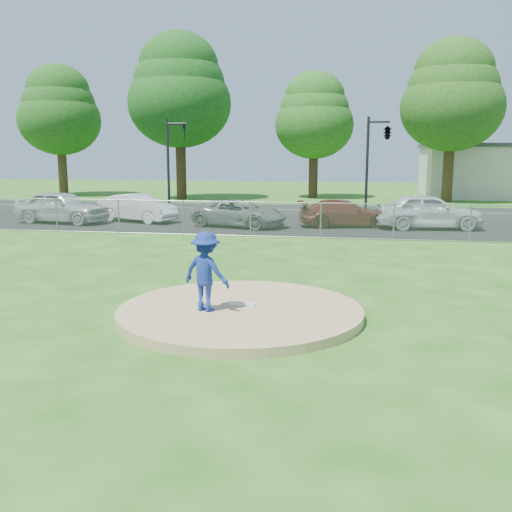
{
  "coord_description": "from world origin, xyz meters",
  "views": [
    {
      "loc": [
        2.45,
        -11.92,
        3.57
      ],
      "look_at": [
        0.0,
        2.0,
        1.0
      ],
      "focal_mm": 40.0,
      "sensor_mm": 36.0,
      "label": 1
    }
  ],
  "objects_px": {
    "parked_car_white": "(138,208)",
    "parked_car_darkred": "(345,213)",
    "tree_center": "(314,115)",
    "tree_right": "(453,95)",
    "tree_far_left": "(59,110)",
    "parked_car_gray": "(240,213)",
    "traffic_signal_left": "(172,156)",
    "parked_car_silver": "(62,207)",
    "pitcher": "(206,272)",
    "traffic_cone": "(197,217)",
    "parked_car_pearl": "(429,211)",
    "tree_left": "(179,90)",
    "traffic_signal_center": "(385,134)"
  },
  "relations": [
    {
      "from": "traffic_signal_left",
      "to": "parked_car_gray",
      "type": "distance_m",
      "value": 9.28
    },
    {
      "from": "parked_car_silver",
      "to": "traffic_cone",
      "type": "bearing_deg",
      "value": -76.32
    },
    {
      "from": "parked_car_darkred",
      "to": "parked_car_gray",
      "type": "bearing_deg",
      "value": 87.13
    },
    {
      "from": "parked_car_silver",
      "to": "parked_car_pearl",
      "type": "relative_size",
      "value": 0.99
    },
    {
      "from": "parked_car_darkred",
      "to": "traffic_signal_left",
      "type": "bearing_deg",
      "value": 47.54
    },
    {
      "from": "tree_left",
      "to": "parked_car_darkred",
      "type": "xyz_separation_m",
      "value": [
        12.91,
        -14.91,
        -7.58
      ]
    },
    {
      "from": "tree_far_left",
      "to": "parked_car_silver",
      "type": "xyz_separation_m",
      "value": [
        9.59,
        -17.93,
        -6.22
      ]
    },
    {
      "from": "tree_left",
      "to": "tree_center",
      "type": "height_order",
      "value": "tree_left"
    },
    {
      "from": "parked_car_gray",
      "to": "parked_car_darkred",
      "type": "distance_m",
      "value": 5.12
    },
    {
      "from": "tree_far_left",
      "to": "traffic_signal_center",
      "type": "distance_m",
      "value": 28.31
    },
    {
      "from": "traffic_signal_left",
      "to": "traffic_cone",
      "type": "distance_m",
      "value": 7.67
    },
    {
      "from": "tree_far_left",
      "to": "traffic_cone",
      "type": "distance_m",
      "value": 24.82
    },
    {
      "from": "parked_car_gray",
      "to": "parked_car_pearl",
      "type": "xyz_separation_m",
      "value": [
        8.96,
        0.77,
        0.19
      ]
    },
    {
      "from": "tree_far_left",
      "to": "traffic_cone",
      "type": "bearing_deg",
      "value": -46.14
    },
    {
      "from": "tree_far_left",
      "to": "tree_center",
      "type": "xyz_separation_m",
      "value": [
        21.0,
        1.0,
        -0.59
      ]
    },
    {
      "from": "tree_center",
      "to": "tree_right",
      "type": "bearing_deg",
      "value": -11.31
    },
    {
      "from": "parked_car_darkred",
      "to": "traffic_cone",
      "type": "bearing_deg",
      "value": 79.04
    },
    {
      "from": "traffic_signal_left",
      "to": "parked_car_white",
      "type": "relative_size",
      "value": 1.29
    },
    {
      "from": "tree_far_left",
      "to": "traffic_signal_center",
      "type": "xyz_separation_m",
      "value": [
        25.97,
        -11.0,
        -2.45
      ]
    },
    {
      "from": "tree_right",
      "to": "traffic_cone",
      "type": "bearing_deg",
      "value": -131.65
    },
    {
      "from": "tree_left",
      "to": "traffic_signal_left",
      "type": "bearing_deg",
      "value": -76.04
    },
    {
      "from": "parked_car_gray",
      "to": "tree_left",
      "type": "bearing_deg",
      "value": 41.89
    },
    {
      "from": "tree_right",
      "to": "parked_car_darkred",
      "type": "xyz_separation_m",
      "value": [
        -7.09,
        -15.91,
        -6.99
      ]
    },
    {
      "from": "traffic_signal_center",
      "to": "parked_car_pearl",
      "type": "relative_size",
      "value": 1.14
    },
    {
      "from": "tree_left",
      "to": "tree_right",
      "type": "distance_m",
      "value": 20.03
    },
    {
      "from": "tree_center",
      "to": "traffic_cone",
      "type": "bearing_deg",
      "value": -103.69
    },
    {
      "from": "parked_car_white",
      "to": "tree_far_left",
      "type": "bearing_deg",
      "value": 57.17
    },
    {
      "from": "tree_center",
      "to": "pitcher",
      "type": "relative_size",
      "value": 5.74
    },
    {
      "from": "parked_car_white",
      "to": "parked_car_darkred",
      "type": "xyz_separation_m",
      "value": [
        10.68,
        -0.17,
        -0.07
      ]
    },
    {
      "from": "traffic_signal_center",
      "to": "parked_car_silver",
      "type": "relative_size",
      "value": 1.15
    },
    {
      "from": "traffic_cone",
      "to": "parked_car_darkred",
      "type": "relative_size",
      "value": 0.16
    },
    {
      "from": "traffic_signal_left",
      "to": "traffic_signal_center",
      "type": "height_order",
      "value": "same"
    },
    {
      "from": "tree_center",
      "to": "pitcher",
      "type": "distance_m",
      "value": 34.76
    },
    {
      "from": "traffic_signal_left",
      "to": "parked_car_gray",
      "type": "xyz_separation_m",
      "value": [
        5.64,
        -6.85,
        -2.71
      ]
    },
    {
      "from": "parked_car_silver",
      "to": "tree_right",
      "type": "bearing_deg",
      "value": -43.69
    },
    {
      "from": "traffic_signal_center",
      "to": "parked_car_white",
      "type": "height_order",
      "value": "traffic_signal_center"
    },
    {
      "from": "tree_far_left",
      "to": "parked_car_gray",
      "type": "relative_size",
      "value": 2.31
    },
    {
      "from": "traffic_cone",
      "to": "parked_car_pearl",
      "type": "xyz_separation_m",
      "value": [
        11.27,
        0.15,
        0.47
      ]
    },
    {
      "from": "parked_car_white",
      "to": "pitcher",
      "type": "bearing_deg",
      "value": -135.13
    },
    {
      "from": "traffic_signal_left",
      "to": "parked_car_pearl",
      "type": "relative_size",
      "value": 1.14
    },
    {
      "from": "tree_far_left",
      "to": "pitcher",
      "type": "distance_m",
      "value": 40.03
    },
    {
      "from": "tree_far_left",
      "to": "parked_car_darkred",
      "type": "xyz_separation_m",
      "value": [
        23.91,
        -16.91,
        -6.4
      ]
    },
    {
      "from": "tree_center",
      "to": "parked_car_gray",
      "type": "relative_size",
      "value": 2.12
    },
    {
      "from": "tree_far_left",
      "to": "tree_center",
      "type": "bearing_deg",
      "value": 2.73
    },
    {
      "from": "parked_car_gray",
      "to": "traffic_signal_left",
      "type": "bearing_deg",
      "value": 54.91
    },
    {
      "from": "traffic_signal_left",
      "to": "pitcher",
      "type": "xyz_separation_m",
      "value": [
        8.09,
        -22.34,
        -2.3
      ]
    },
    {
      "from": "tree_center",
      "to": "parked_car_white",
      "type": "height_order",
      "value": "tree_center"
    },
    {
      "from": "tree_far_left",
      "to": "traffic_signal_center",
      "type": "height_order",
      "value": "tree_far_left"
    },
    {
      "from": "pitcher",
      "to": "tree_center",
      "type": "bearing_deg",
      "value": -68.76
    },
    {
      "from": "tree_right",
      "to": "traffic_signal_center",
      "type": "height_order",
      "value": "tree_right"
    }
  ]
}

